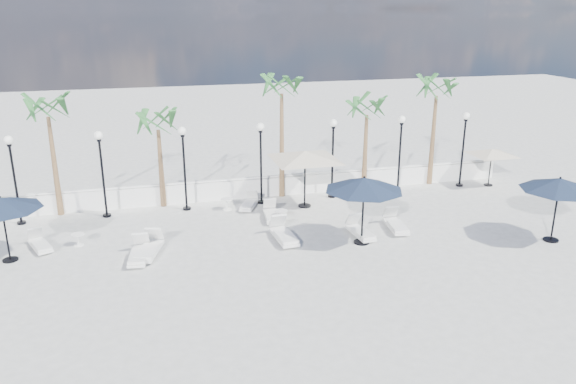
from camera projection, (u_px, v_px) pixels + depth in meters
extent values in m
plane|color=#979893|center=(299.00, 260.00, 20.57)|extent=(100.00, 100.00, 0.00)
cube|color=silver|center=(257.00, 188.00, 27.32)|extent=(26.00, 0.30, 0.90)
cube|color=silver|center=(257.00, 178.00, 27.15)|extent=(26.00, 0.12, 0.08)
cylinder|color=black|center=(22.00, 223.00, 23.96)|extent=(0.36, 0.36, 0.10)
cylinder|color=black|center=(16.00, 185.00, 23.43)|extent=(0.10, 0.10, 3.50)
cylinder|color=black|center=(9.00, 145.00, 22.91)|extent=(0.18, 0.18, 0.10)
sphere|color=white|center=(8.00, 140.00, 22.84)|extent=(0.36, 0.36, 0.36)
cylinder|color=black|center=(107.00, 215.00, 24.82)|extent=(0.36, 0.36, 0.10)
cylinder|color=black|center=(103.00, 179.00, 24.29)|extent=(0.10, 0.10, 3.50)
cylinder|color=black|center=(99.00, 140.00, 23.76)|extent=(0.18, 0.18, 0.10)
sphere|color=white|center=(98.00, 135.00, 23.69)|extent=(0.36, 0.36, 0.36)
cylinder|color=black|center=(187.00, 208.00, 25.67)|extent=(0.36, 0.36, 0.10)
cylinder|color=black|center=(185.00, 173.00, 25.14)|extent=(0.10, 0.10, 3.50)
cylinder|color=black|center=(183.00, 136.00, 24.61)|extent=(0.18, 0.18, 0.10)
sphere|color=white|center=(182.00, 131.00, 24.54)|extent=(0.36, 0.36, 0.36)
cylinder|color=black|center=(262.00, 202.00, 26.52)|extent=(0.36, 0.36, 0.10)
cylinder|color=black|center=(261.00, 167.00, 25.99)|extent=(0.10, 0.10, 3.50)
cylinder|color=black|center=(260.00, 131.00, 25.46)|extent=(0.18, 0.18, 0.10)
sphere|color=white|center=(260.00, 127.00, 25.40)|extent=(0.36, 0.36, 0.36)
cylinder|color=black|center=(332.00, 196.00, 27.37)|extent=(0.36, 0.36, 0.10)
cylinder|color=black|center=(332.00, 162.00, 26.84)|extent=(0.10, 0.10, 3.50)
cylinder|color=black|center=(333.00, 127.00, 26.31)|extent=(0.18, 0.18, 0.10)
sphere|color=white|center=(333.00, 123.00, 26.25)|extent=(0.36, 0.36, 0.36)
cylinder|color=black|center=(397.00, 190.00, 28.23)|extent=(0.36, 0.36, 0.10)
cylinder|color=black|center=(399.00, 158.00, 27.70)|extent=(0.10, 0.10, 3.50)
cylinder|color=black|center=(402.00, 124.00, 27.17)|extent=(0.18, 0.18, 0.10)
sphere|color=white|center=(402.00, 119.00, 27.10)|extent=(0.36, 0.36, 0.36)
cylinder|color=black|center=(459.00, 185.00, 29.08)|extent=(0.36, 0.36, 0.10)
cylinder|color=black|center=(463.00, 153.00, 28.55)|extent=(0.10, 0.10, 3.50)
cylinder|color=black|center=(466.00, 120.00, 28.02)|extent=(0.18, 0.18, 0.10)
sphere|color=white|center=(466.00, 116.00, 27.95)|extent=(0.36, 0.36, 0.36)
cone|color=brown|center=(55.00, 167.00, 24.39)|extent=(0.28, 0.28, 4.40)
cone|color=brown|center=(161.00, 169.00, 25.62)|extent=(0.28, 0.28, 3.60)
cone|color=brown|center=(282.00, 146.00, 26.79)|extent=(0.28, 0.28, 5.00)
cone|color=brown|center=(365.00, 153.00, 28.02)|extent=(0.28, 0.28, 3.80)
cone|color=brown|center=(433.00, 141.00, 28.80)|extent=(0.28, 0.28, 4.60)
cube|color=silver|center=(139.00, 256.00, 20.51)|extent=(0.87, 1.93, 0.10)
cube|color=silver|center=(138.00, 256.00, 20.24)|extent=(0.75, 1.33, 0.10)
cube|color=silver|center=(141.00, 238.00, 21.11)|extent=(0.64, 0.52, 0.58)
cube|color=silver|center=(40.00, 246.00, 21.42)|extent=(1.12, 1.72, 0.09)
cube|color=silver|center=(41.00, 245.00, 21.22)|extent=(0.89, 1.21, 0.09)
cube|color=silver|center=(35.00, 233.00, 21.82)|extent=(0.62, 0.55, 0.51)
cube|color=silver|center=(149.00, 251.00, 20.90)|extent=(1.19, 2.05, 0.10)
cube|color=silver|center=(147.00, 251.00, 20.62)|extent=(0.97, 1.43, 0.10)
cube|color=silver|center=(154.00, 233.00, 21.53)|extent=(0.72, 0.62, 0.61)
cube|color=silver|center=(284.00, 237.00, 22.20)|extent=(0.79, 2.05, 0.11)
cube|color=silver|center=(286.00, 236.00, 21.91)|extent=(0.71, 1.39, 0.11)
cube|color=silver|center=(278.00, 220.00, 22.81)|extent=(0.66, 0.51, 0.63)
cube|color=silver|center=(249.00, 205.00, 25.87)|extent=(1.17, 1.71, 0.09)
cube|color=silver|center=(248.00, 205.00, 25.63)|extent=(0.92, 1.21, 0.09)
cube|color=silver|center=(252.00, 194.00, 26.39)|extent=(0.63, 0.56, 0.51)
cube|color=silver|center=(272.00, 216.00, 24.46)|extent=(0.80, 1.82, 0.10)
cube|color=silver|center=(272.00, 216.00, 24.20)|extent=(0.69, 1.25, 0.10)
cube|color=silver|center=(270.00, 203.00, 25.02)|extent=(0.60, 0.48, 0.55)
cube|color=silver|center=(360.00, 233.00, 22.61)|extent=(0.71, 1.82, 0.10)
cube|color=silver|center=(363.00, 233.00, 22.36)|extent=(0.64, 1.24, 0.10)
cube|color=silver|center=(353.00, 219.00, 23.15)|extent=(0.59, 0.46, 0.56)
cube|color=silver|center=(396.00, 226.00, 23.31)|extent=(0.88, 1.94, 0.10)
cube|color=silver|center=(398.00, 226.00, 23.03)|extent=(0.75, 1.33, 0.10)
cube|color=silver|center=(391.00, 212.00, 23.90)|extent=(0.64, 0.52, 0.58)
cylinder|color=silver|center=(79.00, 245.00, 21.77)|extent=(0.39, 0.39, 0.03)
cylinder|color=silver|center=(78.00, 240.00, 21.70)|extent=(0.06, 0.06, 0.46)
cylinder|color=silver|center=(78.00, 234.00, 21.63)|extent=(0.50, 0.50, 0.03)
cylinder|color=silver|center=(227.00, 209.00, 25.64)|extent=(0.43, 0.43, 0.03)
cylinder|color=silver|center=(227.00, 205.00, 25.56)|extent=(0.06, 0.06, 0.51)
cylinder|color=silver|center=(227.00, 199.00, 25.48)|extent=(0.56, 0.56, 0.03)
cylinder|color=silver|center=(281.00, 222.00, 24.16)|extent=(0.42, 0.42, 0.03)
cylinder|color=silver|center=(281.00, 217.00, 24.09)|extent=(0.06, 0.06, 0.51)
cylinder|color=silver|center=(281.00, 211.00, 24.01)|extent=(0.55, 0.55, 0.03)
cylinder|color=black|center=(10.00, 260.00, 20.47)|extent=(0.54, 0.54, 0.06)
cylinder|color=black|center=(5.00, 230.00, 20.11)|extent=(0.07, 0.07, 2.38)
cone|color=black|center=(1.00, 204.00, 19.79)|extent=(2.82, 2.82, 0.44)
sphere|color=black|center=(0.00, 197.00, 19.72)|extent=(0.08, 0.08, 0.08)
cylinder|color=black|center=(361.00, 242.00, 22.02)|extent=(0.61, 0.61, 0.07)
cylinder|color=black|center=(363.00, 212.00, 21.62)|extent=(0.08, 0.08, 2.62)
cone|color=black|center=(364.00, 184.00, 21.27)|extent=(3.06, 3.06, 0.49)
sphere|color=black|center=(364.00, 177.00, 21.19)|extent=(0.09, 0.09, 0.09)
cylinder|color=black|center=(551.00, 240.00, 22.24)|extent=(0.59, 0.59, 0.06)
cylinder|color=black|center=(555.00, 211.00, 21.86)|extent=(0.07, 0.07, 2.53)
cone|color=black|center=(560.00, 184.00, 21.52)|extent=(2.95, 2.95, 0.47)
sphere|color=black|center=(561.00, 178.00, 21.44)|extent=(0.08, 0.08, 0.08)
cylinder|color=black|center=(305.00, 206.00, 26.07)|extent=(0.59, 0.59, 0.07)
cylinder|color=black|center=(305.00, 179.00, 25.67)|extent=(0.08, 0.08, 2.63)
pyramid|color=#B9AF93|center=(305.00, 151.00, 25.26)|extent=(5.81, 5.81, 0.40)
cylinder|color=black|center=(488.00, 185.00, 29.18)|extent=(0.44, 0.44, 0.05)
cylinder|color=black|center=(490.00, 168.00, 28.88)|extent=(0.06, 0.06, 1.92)
pyramid|color=#B9AF93|center=(492.00, 149.00, 28.58)|extent=(4.17, 4.17, 0.30)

